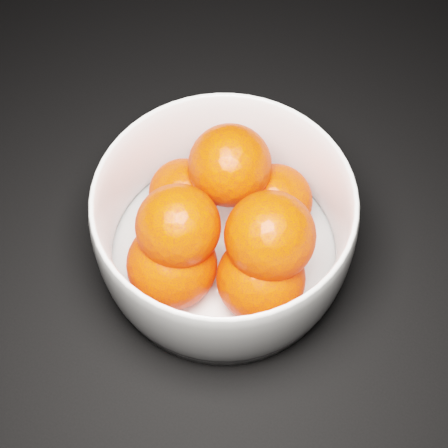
% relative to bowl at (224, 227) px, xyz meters
% --- Properties ---
extents(ground, '(3.00, 3.00, 0.00)m').
position_rel_bowl_xyz_m(ground, '(0.10, 0.25, -0.06)').
color(ground, black).
rests_on(ground, ground).
extents(bowl, '(0.25, 0.25, 0.12)m').
position_rel_bowl_xyz_m(bowl, '(0.00, 0.00, 0.00)').
color(bowl, silver).
rests_on(bowl, ground).
extents(orange_pile, '(0.19, 0.19, 0.13)m').
position_rel_bowl_xyz_m(orange_pile, '(0.00, -0.01, 0.01)').
color(orange_pile, '#FE2801').
rests_on(orange_pile, bowl).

